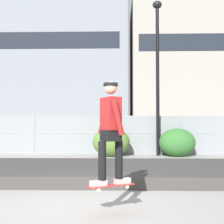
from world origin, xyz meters
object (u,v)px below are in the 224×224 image
Objects in this scene: parked_car_mid at (135,134)px; shrub_center at (177,142)px; street_lamp at (158,60)px; skateboard at (111,186)px; skater at (111,126)px; shrub_left at (111,142)px; parked_car_near at (34,134)px.

shrub_center is (1.66, -4.38, -0.21)m from parked_car_mid.
street_lamp is at bearing -77.95° from parked_car_mid.
skateboard is 0.49× the size of shrub_center.
parked_car_mid reaches higher than skateboard.
parked_car_mid is (1.08, 13.30, -0.58)m from skater.
shrub_left is at bearing 91.53° from skater.
parked_car_near is at bearing 110.64° from skateboard.
parked_car_near reaches higher than skateboard.
skateboard is 9.34m from shrub_center.
parked_car_mid is at bearing 0.56° from parked_car_near.
parked_car_near is (-4.99, 13.25, 0.40)m from skateboard.
skateboard is 0.18× the size of parked_car_near.
parked_car_near is at bearing 110.64° from skater.
shrub_left is at bearing -106.58° from parked_car_mid.
street_lamp reaches higher than skater.
street_lamp is at bearing 152.87° from shrub_center.
parked_car_mid is 2.79× the size of shrub_center.
skateboard is 10.35m from street_lamp.
parked_car_near is (-4.99, 13.25, -0.58)m from skater.
skater is at bearing -69.36° from parked_car_near.
street_lamp is 1.60× the size of parked_car_mid.
parked_car_mid is at bearing 73.42° from shrub_left.
parked_car_near is 6.07m from parked_car_mid.
parked_car_mid is (-0.85, 3.96, -3.64)m from street_lamp.
parked_car_mid is 4.61m from shrub_left.
parked_car_near is at bearing 137.49° from shrub_left.
skateboard is at bearing -94.62° from parked_car_mid.
skater reaches higher than shrub_left.
skater is 1.02× the size of shrub_left.
skater is at bearing 0.00° from skateboard.
shrub_center is at bearing 72.97° from skateboard.
skater reaches higher than skateboard.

